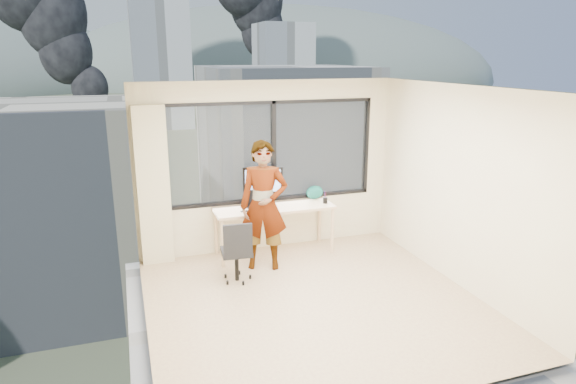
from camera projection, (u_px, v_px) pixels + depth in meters
name	position (u px, v px, depth m)	size (l,w,h in m)	color
floor	(314.00, 302.00, 6.15)	(4.00, 4.00, 0.01)	tan
ceiling	(317.00, 88.00, 5.46)	(4.00, 4.00, 0.01)	white
wall_front	(407.00, 268.00, 3.98)	(4.00, 0.01, 2.60)	beige
wall_left	(137.00, 218.00, 5.19)	(0.01, 4.00, 2.60)	beige
wall_right	(459.00, 187.00, 6.42)	(0.01, 4.00, 2.60)	beige
window_wall	(270.00, 152.00, 7.59)	(3.30, 0.16, 1.55)	black
curtain	(153.00, 187.00, 7.04)	(0.45, 0.14, 2.30)	beige
desk	(274.00, 230.00, 7.57)	(1.80, 0.60, 0.75)	beige
chair	(236.00, 250.00, 6.63)	(0.45, 0.45, 0.88)	black
person	(264.00, 206.00, 6.94)	(0.67, 0.44, 1.83)	#2D2D33
monitor	(263.00, 186.00, 7.48)	(0.60, 0.13, 0.60)	black
game_console	(257.00, 201.00, 7.64)	(0.34, 0.28, 0.08)	white
laptop	(260.00, 200.00, 7.37)	(0.36, 0.39, 0.24)	black
cellphone	(244.00, 211.00, 7.23)	(0.10, 0.05, 0.01)	black
pen_cup	(325.00, 200.00, 7.63)	(0.07, 0.07, 0.09)	black
handbag	(315.00, 192.00, 7.85)	(0.28, 0.14, 0.21)	#0E544C
exterior_ground	(131.00, 128.00, 119.55)	(400.00, 400.00, 0.04)	#515B3D
near_bldg_a	(19.00, 212.00, 32.68)	(16.00, 12.00, 14.00)	beige
near_bldg_b	(284.00, 155.00, 46.16)	(14.00, 13.00, 16.00)	silver
near_bldg_c	(515.00, 197.00, 43.33)	(12.00, 10.00, 10.00)	beige
far_tower_b	(161.00, 64.00, 118.01)	(13.00, 13.00, 30.00)	silver
far_tower_c	(283.00, 69.00, 148.16)	(15.00, 15.00, 26.00)	silver
hill_b	(278.00, 81.00, 332.99)	(300.00, 220.00, 96.00)	slate
tree_b	(258.00, 298.00, 26.36)	(7.60, 7.60, 9.00)	#1B4D19
tree_c	(369.00, 174.00, 51.85)	(8.40, 8.40, 10.00)	#1B4D19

